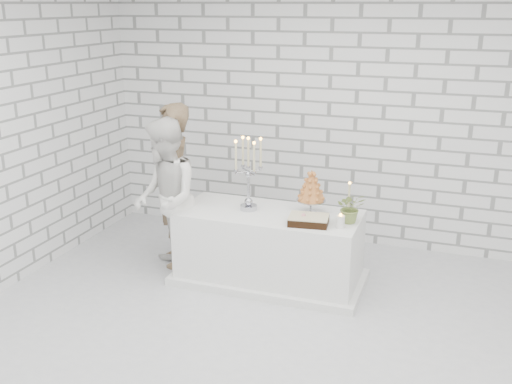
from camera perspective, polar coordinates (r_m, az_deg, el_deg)
name	(u,v)px	position (r m, az deg, el deg)	size (l,w,h in m)	color
ground	(291,348)	(5.12, 3.37, -14.72)	(6.00, 5.00, 0.01)	silver
wall_back	(356,117)	(6.88, 9.53, 7.06)	(6.00, 0.01, 3.00)	white
wall_front	(111,348)	(2.38, -13.72, -14.32)	(6.00, 0.01, 3.00)	white
cake_table	(269,247)	(6.05, 1.28, -5.31)	(1.80, 0.80, 0.75)	white
groom	(174,186)	(6.39, -7.91, 0.59)	(0.64, 0.42, 1.76)	brown
bride	(165,200)	(6.10, -8.68, -0.72)	(0.81, 0.63, 1.67)	white
candelabra	(248,174)	(5.88, -0.73, 1.75)	(0.30, 0.30, 0.75)	#A8A9B3
croquembouche	(311,192)	(5.84, 5.32, 0.03)	(0.29, 0.29, 0.45)	#AC5D25
chocolate_cake	(309,220)	(5.62, 5.07, -2.70)	(0.37, 0.26, 0.08)	black
pillar_candle	(340,222)	(5.55, 8.09, -2.85)	(0.08, 0.08, 0.12)	white
extra_taper	(349,200)	(5.86, 8.90, -0.73)	(0.06, 0.06, 0.32)	beige
flowers	(351,207)	(5.68, 9.07, -1.47)	(0.27, 0.23, 0.30)	#4E6B2F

